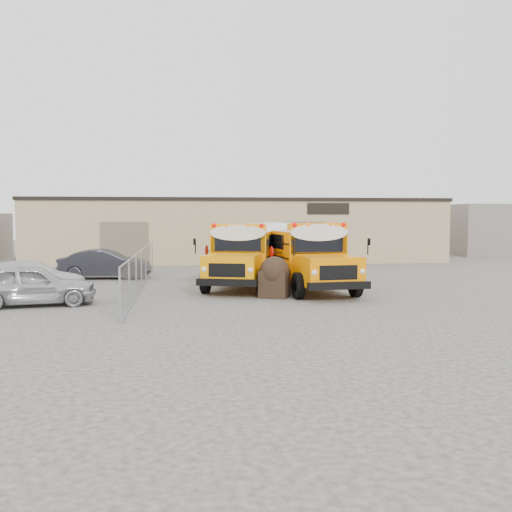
{
  "coord_description": "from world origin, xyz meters",
  "views": [
    {
      "loc": [
        -3.97,
        -24.01,
        3.37
      ],
      "look_at": [
        -0.83,
        1.14,
        1.6
      ],
      "focal_mm": 40.0,
      "sensor_mm": 36.0,
      "label": 1
    }
  ],
  "objects": [
    {
      "name": "school_bus_left",
      "position": [
        1.14,
        10.68,
        1.77
      ],
      "size": [
        5.41,
        10.75,
        3.06
      ],
      "color": "#FF9802",
      "rests_on": "ground"
    },
    {
      "name": "chainlink_fence",
      "position": [
        -6.0,
        3.0,
        0.9
      ],
      "size": [
        0.07,
        18.07,
        1.81
      ],
      "color": "#92959A",
      "rests_on": "ground"
    },
    {
      "name": "ground",
      "position": [
        0.0,
        0.0,
        0.0
      ],
      "size": [
        120.0,
        120.0,
        0.0
      ],
      "primitive_type": "plane",
      "color": "#383533",
      "rests_on": "ground"
    },
    {
      "name": "tarp_bundle",
      "position": [
        -0.29,
        -0.77,
        0.88
      ],
      "size": [
        1.46,
        1.4,
        1.71
      ],
      "color": "black",
      "rests_on": "ground"
    },
    {
      "name": "car_dark",
      "position": [
        -8.27,
        7.43,
        0.79
      ],
      "size": [
        4.89,
        1.96,
        1.58
      ],
      "primitive_type": "imported",
      "rotation": [
        0.0,
        0.0,
        1.51
      ],
      "color": "black",
      "rests_on": "ground"
    },
    {
      "name": "car_silver",
      "position": [
        -9.69,
        -1.81,
        0.79
      ],
      "size": [
        4.86,
        2.6,
        1.57
      ],
      "primitive_type": "imported",
      "rotation": [
        0.0,
        0.0,
        1.74
      ],
      "color": "#B4B4B9",
      "rests_on": "ground"
    },
    {
      "name": "warehouse",
      "position": [
        -0.0,
        19.99,
        2.37
      ],
      "size": [
        30.2,
        10.2,
        4.67
      ],
      "color": "tan",
      "rests_on": "ground"
    },
    {
      "name": "distant_building_right",
      "position": [
        24.0,
        24.0,
        2.2
      ],
      "size": [
        10.0,
        8.0,
        4.4
      ],
      "primitive_type": "cube",
      "color": "gray",
      "rests_on": "ground"
    },
    {
      "name": "school_bus_right",
      "position": [
        0.75,
        9.6,
        1.8
      ],
      "size": [
        3.67,
        10.86,
        3.12
      ],
      "color": "#FE8500",
      "rests_on": "ground"
    },
    {
      "name": "car_white",
      "position": [
        -10.65,
        1.87,
        0.7
      ],
      "size": [
        5.12,
        2.8,
        1.41
      ],
      "primitive_type": "imported",
      "rotation": [
        0.0,
        0.0,
        1.39
      ],
      "color": "silver",
      "rests_on": "ground"
    }
  ]
}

